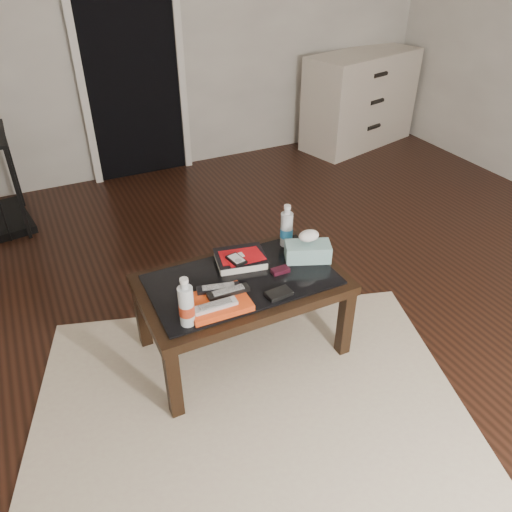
{
  "coord_description": "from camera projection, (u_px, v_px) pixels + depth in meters",
  "views": [
    {
      "loc": [
        -1.36,
        -1.84,
        1.9
      ],
      "look_at": [
        -0.46,
        -0.0,
        0.55
      ],
      "focal_mm": 35.0,
      "sensor_mm": 36.0,
      "label": 1
    }
  ],
  "objects": [
    {
      "name": "water_bottle_right",
      "position": [
        287.0,
        225.0,
        2.64
      ],
      "size": [
        0.08,
        0.08,
        0.24
      ],
      "primitive_type": "cylinder",
      "rotation": [
        0.0,
        0.0,
        -0.25
      ],
      "color": "silver",
      "rests_on": "coffee_table"
    },
    {
      "name": "water_bottle_left",
      "position": [
        186.0,
        302.0,
        2.11
      ],
      "size": [
        0.08,
        0.08,
        0.24
      ],
      "primitive_type": "cylinder",
      "rotation": [
        0.0,
        0.0,
        0.27
      ],
      "color": "silver",
      "rests_on": "coffee_table"
    },
    {
      "name": "remote_black_front",
      "position": [
        228.0,
        292.0,
        2.29
      ],
      "size": [
        0.2,
        0.06,
        0.02
      ],
      "primitive_type": "cube",
      "rotation": [
        0.0,
        0.0,
        -0.03
      ],
      "color": "black",
      "rests_on": "magazines"
    },
    {
      "name": "remote_black_back",
      "position": [
        218.0,
        288.0,
        2.31
      ],
      "size": [
        0.21,
        0.1,
        0.02
      ],
      "primitive_type": "cube",
      "rotation": [
        0.0,
        0.0,
        -0.24
      ],
      "color": "black",
      "rests_on": "magazines"
    },
    {
      "name": "rug",
      "position": [
        251.0,
        409.0,
        2.35
      ],
      "size": [
        2.35,
        2.02,
        0.01
      ],
      "primitive_type": "cube",
      "rotation": [
        0.0,
        0.0,
        -0.3
      ],
      "color": "beige",
      "rests_on": "ground"
    },
    {
      "name": "magazines",
      "position": [
        218.0,
        303.0,
        2.26
      ],
      "size": [
        0.29,
        0.22,
        0.03
      ],
      "primitive_type": "cube",
      "rotation": [
        0.0,
        0.0,
        -0.03
      ],
      "color": "#EE4716",
      "rests_on": "coffee_table"
    },
    {
      "name": "dvd_mailers",
      "position": [
        239.0,
        256.0,
        2.52
      ],
      "size": [
        0.21,
        0.17,
        0.01
      ],
      "primitive_type": "cube",
      "rotation": [
        0.0,
        0.0,
        -0.2
      ],
      "color": "#B90C12",
      "rests_on": "textbook"
    },
    {
      "name": "wallet",
      "position": [
        279.0,
        293.0,
        2.33
      ],
      "size": [
        0.13,
        0.08,
        0.02
      ],
      "primitive_type": "cube",
      "rotation": [
        0.0,
        0.0,
        0.08
      ],
      "color": "black",
      "rests_on": "coffee_table"
    },
    {
      "name": "tissue_box",
      "position": [
        308.0,
        251.0,
        2.57
      ],
      "size": [
        0.26,
        0.2,
        0.09
      ],
      "primitive_type": "cube",
      "rotation": [
        0.0,
        0.0,
        -0.39
      ],
      "color": "#21737B",
      "rests_on": "coffee_table"
    },
    {
      "name": "remote_silver",
      "position": [
        215.0,
        306.0,
        2.21
      ],
      "size": [
        0.2,
        0.05,
        0.02
      ],
      "primitive_type": "cube",
      "rotation": [
        0.0,
        0.0,
        -0.02
      ],
      "color": "silver",
      "rests_on": "magazines"
    },
    {
      "name": "ipod",
      "position": [
        236.0,
        259.0,
        2.48
      ],
      "size": [
        0.08,
        0.11,
        0.02
      ],
      "primitive_type": "cube",
      "rotation": [
        0.0,
        0.0,
        0.18
      ],
      "color": "black",
      "rests_on": "dvd_mailers"
    },
    {
      "name": "coffee_table",
      "position": [
        242.0,
        289.0,
        2.48
      ],
      "size": [
        1.0,
        0.6,
        0.46
      ],
      "color": "black",
      "rests_on": "ground"
    },
    {
      "name": "room_shell",
      "position": [
        356.0,
        10.0,
        2.03
      ],
      "size": [
        5.0,
        5.0,
        5.0
      ],
      "color": "silver",
      "rests_on": "ground"
    },
    {
      "name": "flip_phone",
      "position": [
        280.0,
        270.0,
        2.48
      ],
      "size": [
        0.09,
        0.05,
        0.02
      ],
      "primitive_type": "cube",
      "rotation": [
        0.0,
        0.0,
        -0.01
      ],
      "color": "black",
      "rests_on": "coffee_table"
    },
    {
      "name": "textbook",
      "position": [
        240.0,
        259.0,
        2.55
      ],
      "size": [
        0.28,
        0.25,
        0.05
      ],
      "primitive_type": "cube",
      "rotation": [
        0.0,
        0.0,
        -0.2
      ],
      "color": "black",
      "rests_on": "coffee_table"
    },
    {
      "name": "dresser",
      "position": [
        360.0,
        100.0,
        5.01
      ],
      "size": [
        1.29,
        0.79,
        0.9
      ],
      "rotation": [
        0.0,
        0.0,
        0.25
      ],
      "color": "beige",
      "rests_on": "ground"
    },
    {
      "name": "doorway",
      "position": [
        129.0,
        56.0,
        4.06
      ],
      "size": [
        0.9,
        0.08,
        2.07
      ],
      "color": "black",
      "rests_on": "ground"
    },
    {
      "name": "ground",
      "position": [
        326.0,
        315.0,
        2.93
      ],
      "size": [
        5.0,
        5.0,
        0.0
      ],
      "primitive_type": "plane",
      "color": "black",
      "rests_on": "ground"
    }
  ]
}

